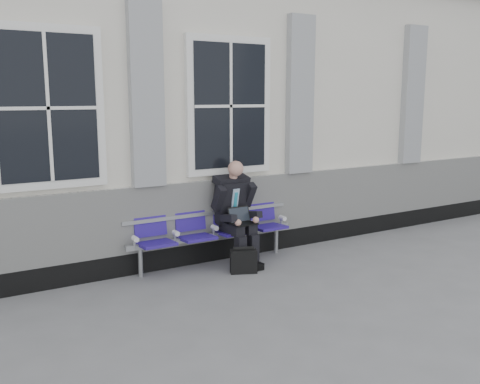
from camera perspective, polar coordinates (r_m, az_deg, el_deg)
ground at (r=6.75m, az=2.49°, el=-10.56°), size 70.00×70.00×0.00m
station_building at (r=9.40m, az=-9.35°, el=9.04°), size 14.40×4.40×4.49m
bench at (r=7.67m, az=-2.98°, el=-3.69°), size 2.60×0.47×0.91m
businessman at (r=7.64m, az=-0.50°, el=-1.83°), size 0.62×0.83×1.49m
briefcase at (r=7.37m, az=0.38°, el=-7.34°), size 0.39×0.28×0.37m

